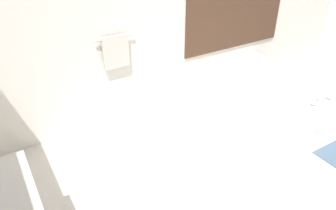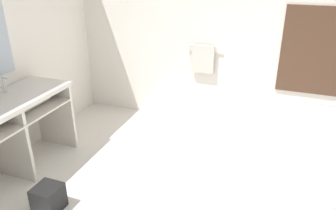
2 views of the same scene
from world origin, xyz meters
The scene contains 4 objects.
wall_back_with_blinds centered at (0.05, 2.23, 1.34)m, with size 7.40×0.13×2.70m.
vanity_counter centered at (-1.88, 0.12, 0.67)m, with size 0.61×1.58×0.91m.
sink_faucet centered at (-2.05, 0.34, 1.00)m, with size 0.09×0.04×0.18m.
waste_bin centered at (-1.17, -0.21, 0.13)m, with size 0.25×0.25×0.27m.
Camera 2 is at (0.80, -2.17, 2.26)m, focal length 35.00 mm.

